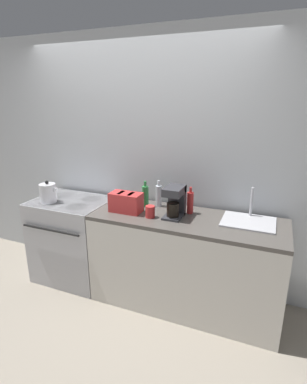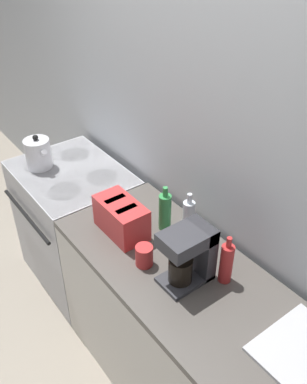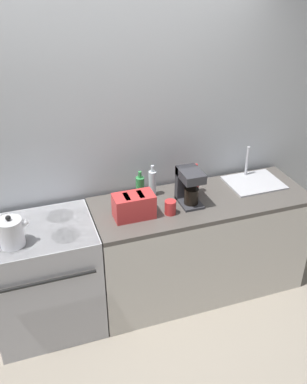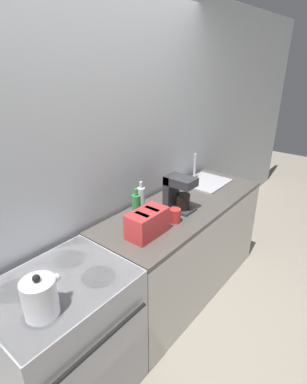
{
  "view_description": "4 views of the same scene",
  "coord_description": "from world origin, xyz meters",
  "px_view_note": "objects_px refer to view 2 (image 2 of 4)",
  "views": [
    {
      "loc": [
        1.3,
        -2.13,
        1.96
      ],
      "look_at": [
        0.26,
        0.41,
        1.09
      ],
      "focal_mm": 28.0,
      "sensor_mm": 36.0,
      "label": 1
    },
    {
      "loc": [
        1.54,
        -0.66,
        2.39
      ],
      "look_at": [
        0.13,
        0.4,
        1.15
      ],
      "focal_mm": 40.0,
      "sensor_mm": 36.0,
      "label": 2
    },
    {
      "loc": [
        -0.69,
        -2.33,
        2.66
      ],
      "look_at": [
        0.22,
        0.34,
        1.04
      ],
      "focal_mm": 40.0,
      "sensor_mm": 36.0,
      "label": 3
    },
    {
      "loc": [
        -1.35,
        -0.93,
        2.05
      ],
      "look_at": [
        0.29,
        0.4,
        1.12
      ],
      "focal_mm": 28.0,
      "sensor_mm": 36.0,
      "label": 4
    }
  ],
  "objects_px": {
    "bottle_clear": "(188,219)",
    "cup_red": "(144,256)",
    "kettle": "(38,153)",
    "toaster": "(121,218)",
    "stove": "(77,225)",
    "bottle_green": "(165,211)",
    "bottle_red": "(226,263)",
    "coffee_maker": "(190,253)"
  },
  "relations": [
    {
      "from": "stove",
      "to": "cup_red",
      "type": "xyz_separation_m",
      "value": [
        0.97,
        -0.11,
        0.5
      ]
    },
    {
      "from": "kettle",
      "to": "cup_red",
      "type": "xyz_separation_m",
      "value": [
        1.14,
        0.02,
        -0.05
      ]
    },
    {
      "from": "bottle_red",
      "to": "bottle_green",
      "type": "height_order",
      "value": "bottle_green"
    },
    {
      "from": "coffee_maker",
      "to": "cup_red",
      "type": "distance_m",
      "value": 0.25
    },
    {
      "from": "bottle_green",
      "to": "bottle_clear",
      "type": "distance_m",
      "value": 0.13
    },
    {
      "from": "kettle",
      "to": "toaster",
      "type": "bearing_deg",
      "value": 4.41
    },
    {
      "from": "bottle_green",
      "to": "bottle_clear",
      "type": "relative_size",
      "value": 0.99
    },
    {
      "from": "coffee_maker",
      "to": "bottle_clear",
      "type": "xyz_separation_m",
      "value": [
        -0.23,
        0.19,
        -0.04
      ]
    },
    {
      "from": "stove",
      "to": "kettle",
      "type": "xyz_separation_m",
      "value": [
        -0.17,
        -0.13,
        0.54
      ]
    },
    {
      "from": "coffee_maker",
      "to": "cup_red",
      "type": "bearing_deg",
      "value": -149.24
    },
    {
      "from": "kettle",
      "to": "coffee_maker",
      "type": "relative_size",
      "value": 0.81
    },
    {
      "from": "coffee_maker",
      "to": "bottle_clear",
      "type": "relative_size",
      "value": 1.08
    },
    {
      "from": "stove",
      "to": "cup_red",
      "type": "distance_m",
      "value": 1.1
    },
    {
      "from": "stove",
      "to": "toaster",
      "type": "height_order",
      "value": "toaster"
    },
    {
      "from": "stove",
      "to": "coffee_maker",
      "type": "xyz_separation_m",
      "value": [
        1.17,
        0.01,
        0.6
      ]
    },
    {
      "from": "kettle",
      "to": "toaster",
      "type": "xyz_separation_m",
      "value": [
        0.87,
        0.07,
        -0.01
      ]
    },
    {
      "from": "bottle_green",
      "to": "bottle_red",
      "type": "bearing_deg",
      "value": -1.51
    },
    {
      "from": "toaster",
      "to": "coffee_maker",
      "type": "height_order",
      "value": "coffee_maker"
    },
    {
      "from": "coffee_maker",
      "to": "bottle_clear",
      "type": "bearing_deg",
      "value": 140.7
    },
    {
      "from": "bottle_green",
      "to": "coffee_maker",
      "type": "bearing_deg",
      "value": -20.65
    },
    {
      "from": "toaster",
      "to": "coffee_maker",
      "type": "xyz_separation_m",
      "value": [
        0.47,
        0.07,
        0.06
      ]
    },
    {
      "from": "kettle",
      "to": "bottle_clear",
      "type": "relative_size",
      "value": 0.88
    },
    {
      "from": "bottle_clear",
      "to": "stove",
      "type": "bearing_deg",
      "value": -167.84
    },
    {
      "from": "toaster",
      "to": "bottle_green",
      "type": "distance_m",
      "value": 0.23
    },
    {
      "from": "kettle",
      "to": "coffee_maker",
      "type": "height_order",
      "value": "coffee_maker"
    },
    {
      "from": "stove",
      "to": "bottle_clear",
      "type": "bearing_deg",
      "value": 12.16
    },
    {
      "from": "toaster",
      "to": "bottle_green",
      "type": "relative_size",
      "value": 1.15
    },
    {
      "from": "bottle_clear",
      "to": "cup_red",
      "type": "bearing_deg",
      "value": -83.1
    },
    {
      "from": "cup_red",
      "to": "bottle_green",
      "type": "bearing_deg",
      "value": 122.33
    },
    {
      "from": "coffee_maker",
      "to": "cup_red",
      "type": "height_order",
      "value": "coffee_maker"
    },
    {
      "from": "toaster",
      "to": "bottle_clear",
      "type": "relative_size",
      "value": 1.14
    },
    {
      "from": "coffee_maker",
      "to": "bottle_red",
      "type": "bearing_deg",
      "value": 47.44
    },
    {
      "from": "bottle_clear",
      "to": "toaster",
      "type": "bearing_deg",
      "value": -131.93
    },
    {
      "from": "coffee_maker",
      "to": "bottle_clear",
      "type": "distance_m",
      "value": 0.31
    },
    {
      "from": "kettle",
      "to": "toaster",
      "type": "distance_m",
      "value": 0.88
    },
    {
      "from": "coffee_maker",
      "to": "bottle_red",
      "type": "relative_size",
      "value": 1.12
    },
    {
      "from": "stove",
      "to": "bottle_clear",
      "type": "distance_m",
      "value": 1.11
    },
    {
      "from": "bottle_clear",
      "to": "bottle_red",
      "type": "bearing_deg",
      "value": -11.43
    },
    {
      "from": "bottle_green",
      "to": "bottle_clear",
      "type": "height_order",
      "value": "bottle_clear"
    },
    {
      "from": "bottle_red",
      "to": "cup_red",
      "type": "distance_m",
      "value": 0.39
    },
    {
      "from": "toaster",
      "to": "cup_red",
      "type": "bearing_deg",
      "value": -10.2
    },
    {
      "from": "kettle",
      "to": "toaster",
      "type": "relative_size",
      "value": 0.77
    }
  ]
}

